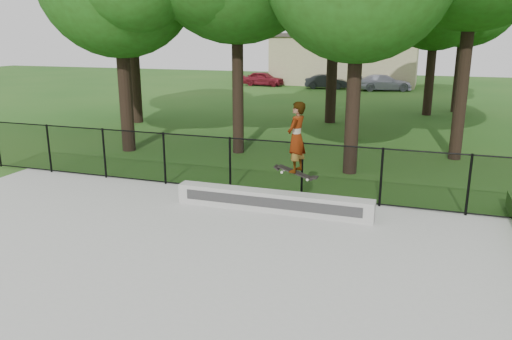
% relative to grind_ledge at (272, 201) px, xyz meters
% --- Properties ---
extents(ground, '(100.00, 100.00, 0.00)m').
position_rel_grind_ledge_xyz_m(ground, '(-1.57, -4.70, -0.31)').
color(ground, '#1B4D15').
rests_on(ground, ground).
extents(concrete_slab, '(14.00, 12.00, 0.06)m').
position_rel_grind_ledge_xyz_m(concrete_slab, '(-1.57, -4.70, -0.28)').
color(concrete_slab, '#A4A59F').
rests_on(concrete_slab, ground).
extents(grind_ledge, '(4.86, 0.40, 0.49)m').
position_rel_grind_ledge_xyz_m(grind_ledge, '(0.00, 0.00, 0.00)').
color(grind_ledge, '#B2B1AC').
rests_on(grind_ledge, concrete_slab).
extents(car_a, '(3.54, 1.60, 1.19)m').
position_rel_grind_ledge_xyz_m(car_a, '(-9.74, 29.46, 0.29)').
color(car_a, maroon).
rests_on(car_a, ground).
extents(car_b, '(3.18, 1.67, 1.10)m').
position_rel_grind_ledge_xyz_m(car_b, '(-4.31, 28.88, 0.24)').
color(car_b, black).
rests_on(car_b, ground).
extents(car_c, '(4.19, 2.80, 1.22)m').
position_rel_grind_ledge_xyz_m(car_c, '(0.19, 28.89, 0.30)').
color(car_c, '#AFADC4').
rests_on(car_c, ground).
extents(skater_airborne, '(0.81, 0.65, 1.80)m').
position_rel_grind_ledge_xyz_m(skater_airborne, '(0.63, -0.27, 1.64)').
color(skater_airborne, black).
rests_on(skater_airborne, ground).
extents(chainlink_fence, '(16.06, 0.06, 1.50)m').
position_rel_grind_ledge_xyz_m(chainlink_fence, '(-1.57, 1.20, 0.51)').
color(chainlink_fence, black).
rests_on(chainlink_fence, concrete_slab).
extents(distant_building, '(12.40, 6.40, 4.30)m').
position_rel_grind_ledge_xyz_m(distant_building, '(-3.57, 33.30, 1.86)').
color(distant_building, tan).
rests_on(distant_building, ground).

